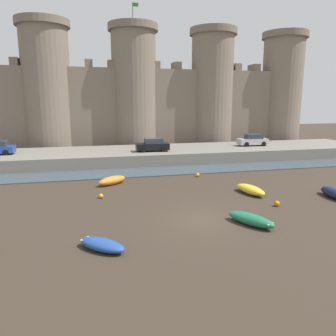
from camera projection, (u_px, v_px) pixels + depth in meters
The scene contains 14 objects.
ground_plane at pixel (203, 220), 21.40m from camera, with size 160.00×160.00×0.00m, color #382D23.
water_channel at pixel (157, 171), 35.96m from camera, with size 80.00×4.50×0.10m, color #3D4C56.
quay_road at pixel (145, 155), 42.73m from camera, with size 62.58×10.00×1.48m, color slate.
castle at pixel (134, 95), 50.28m from camera, with size 58.03×7.44×21.77m.
rowboat_midflat_right at pixel (250, 189), 27.40m from camera, with size 1.80×3.46×0.73m.
rowboat_near_channel_left at pixel (112, 180), 30.46m from camera, with size 3.04×2.55×0.78m.
rowboat_midflat_left at pixel (251, 219), 20.51m from camera, with size 2.50×3.37×0.72m.
rowboat_midflat_centre at pixel (102, 244), 17.04m from camera, with size 2.80×2.70×0.60m.
rowboat_foreground_left at pixel (333, 193), 26.28m from camera, with size 1.35×3.28×0.79m.
mooring_buoy_near_channel at pixel (277, 204), 24.18m from camera, with size 0.41×0.41×0.41m, color orange.
mooring_buoy_mid_mud at pixel (101, 196), 26.19m from camera, with size 0.38×0.38×0.38m, color orange.
mooring_buoy_near_shore at pixel (198, 175), 33.59m from camera, with size 0.38×0.38×0.38m, color orange.
car_quay_east at pixel (153, 145), 40.82m from camera, with size 4.16×1.99×1.62m.
car_quay_west at pixel (253, 140), 45.93m from camera, with size 4.16×1.99×1.62m.
Camera 1 is at (-6.97, -19.18, 7.64)m, focal length 35.00 mm.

